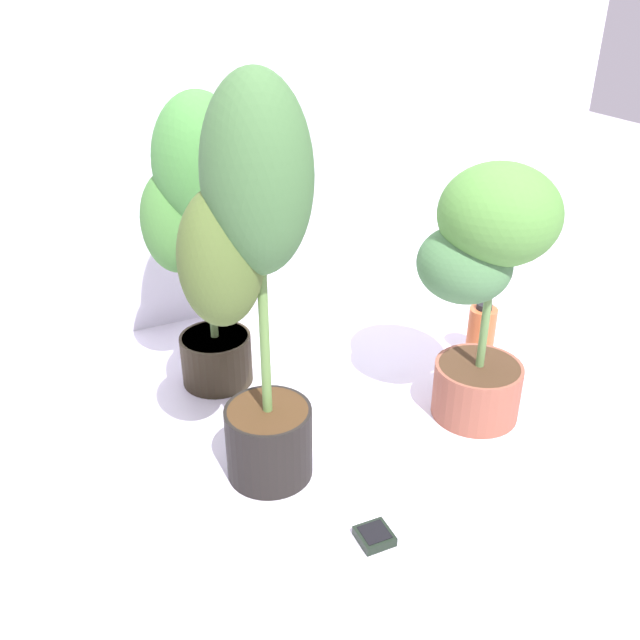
# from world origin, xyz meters

# --- Properties ---
(ground_plane) EXTENTS (8.00, 8.00, 0.00)m
(ground_plane) POSITION_xyz_m (0.00, 0.00, 0.00)
(ground_plane) COLOR silver
(ground_plane) RESTS_ON ground
(mylar_back_wall) EXTENTS (3.20, 0.01, 2.00)m
(mylar_back_wall) POSITION_xyz_m (0.00, 0.86, 1.00)
(mylar_back_wall) COLOR silver
(mylar_back_wall) RESTS_ON ground
(potted_plant_back_left) EXTENTS (0.45, 0.38, 0.92)m
(potted_plant_back_left) POSITION_xyz_m (-0.32, 0.39, 0.55)
(potted_plant_back_left) COLOR #2B2417
(potted_plant_back_left) RESTS_ON ground
(potted_plant_front_left) EXTENTS (0.39, 0.35, 1.04)m
(potted_plant_front_left) POSITION_xyz_m (-0.36, -0.09, 0.62)
(potted_plant_front_left) COLOR black
(potted_plant_front_left) RESTS_ON ground
(potted_plant_front_right) EXTENTS (0.48, 0.46, 0.77)m
(potted_plant_front_right) POSITION_xyz_m (0.30, -0.11, 0.48)
(potted_plant_front_right) COLOR #94503D
(potted_plant_front_right) RESTS_ON ground
(hygrometer_box) EXTENTS (0.08, 0.08, 0.03)m
(hygrometer_box) POSITION_xyz_m (-0.21, -0.43, 0.01)
(hygrometer_box) COLOR black
(hygrometer_box) RESTS_ON ground
(nutrient_bottle) EXTENTS (0.10, 0.10, 0.20)m
(nutrient_bottle) POSITION_xyz_m (0.55, 0.16, 0.09)
(nutrient_bottle) COLOR #BD5A30
(nutrient_bottle) RESTS_ON ground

